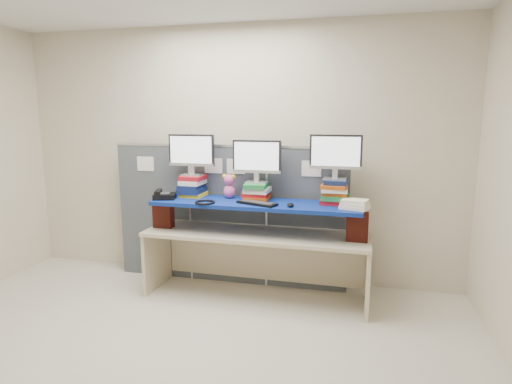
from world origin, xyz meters
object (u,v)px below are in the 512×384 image
(monitor_left, at_px, (192,152))
(keyboard, at_px, (257,203))
(desk_phone, at_px, (164,196))
(desk, at_px, (256,246))
(monitor_right, at_px, (336,154))
(monitor_center, at_px, (257,159))
(blue_board, at_px, (256,204))

(monitor_left, height_order, keyboard, monitor_left)
(keyboard, distance_m, desk_phone, 0.99)
(desk, height_order, desk_phone, desk_phone)
(monitor_right, bearing_deg, monitor_left, 180.00)
(desk, distance_m, monitor_left, 1.17)
(desk, distance_m, keyboard, 0.47)
(monitor_center, bearing_deg, monitor_right, -0.00)
(blue_board, distance_m, desk_phone, 0.96)
(desk_phone, bearing_deg, desk, -12.00)
(blue_board, relative_size, monitor_center, 4.19)
(monitor_left, relative_size, monitor_right, 1.00)
(desk, height_order, monitor_center, monitor_center)
(keyboard, xyz_separation_m, desk_phone, (-0.99, 0.05, 0.02))
(blue_board, height_order, keyboard, keyboard)
(monitor_center, relative_size, monitor_right, 1.00)
(blue_board, xyz_separation_m, monitor_left, (-0.72, 0.13, 0.48))
(blue_board, relative_size, monitor_left, 4.19)
(keyboard, bearing_deg, blue_board, 130.42)
(monitor_right, distance_m, desk_phone, 1.77)
(keyboard, height_order, desk_phone, desk_phone)
(monitor_right, bearing_deg, desk_phone, -173.32)
(monitor_center, distance_m, desk_phone, 1.02)
(monitor_left, xyz_separation_m, monitor_center, (0.70, -0.01, -0.05))
(monitor_left, height_order, monitor_right, monitor_right)
(keyboard, bearing_deg, monitor_center, 126.08)
(desk, bearing_deg, keyboard, -70.39)
(desk, height_order, monitor_left, monitor_left)
(monitor_center, height_order, desk_phone, monitor_center)
(monitor_center, bearing_deg, monitor_left, 180.00)
(blue_board, bearing_deg, desk, -179.07)
(monitor_left, relative_size, keyboard, 1.17)
(monitor_right, relative_size, desk_phone, 1.89)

